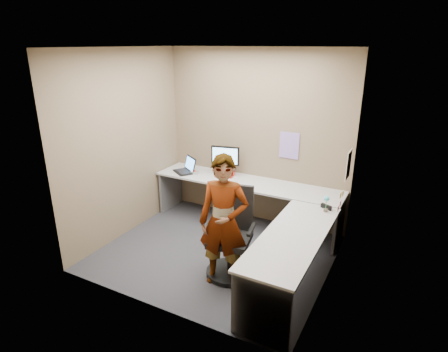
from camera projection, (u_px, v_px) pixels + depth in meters
The scene contains 21 objects.
ground at pixel (216, 252), 5.19m from camera, with size 3.00×3.00×0.00m, color #27272C.
wall_back at pixel (256, 138), 5.82m from camera, with size 3.00×3.00×0.00m, color brown.
wall_right at pixel (335, 179), 4.08m from camera, with size 2.70×2.70×0.00m, color brown.
wall_left at pixel (125, 145), 5.40m from camera, with size 2.70×2.70×0.00m, color brown.
ceiling at pixel (214, 47), 4.29m from camera, with size 3.00×3.00×0.00m, color white.
desk at pixel (257, 210), 5.12m from camera, with size 2.98×2.58×0.73m.
paper_ream at pixel (225, 174), 6.00m from camera, with size 0.28×0.21×0.06m, color red.
monitor at pixel (225, 157), 5.92m from camera, with size 0.45×0.17×0.43m.
laptop at pixel (186, 168), 6.17m from camera, with size 0.45×0.43×0.25m.
trackball_mouse at pixel (195, 173), 6.09m from camera, with size 0.12×0.08×0.07m.
origami at pixel (237, 184), 5.58m from camera, with size 0.10×0.10×0.06m, color white.
stapler at pixel (326, 207), 4.81m from camera, with size 0.15×0.04×0.06m, color black.
flower at pixel (326, 201), 4.69m from camera, with size 0.07×0.07×0.22m.
calendar_purple at pixel (289, 145), 5.59m from camera, with size 0.30×0.01×0.40m, color #846BB7.
calendar_white at pixel (349, 165), 4.86m from camera, with size 0.01×0.28×0.38m, color white.
sticky_note_a at pixel (341, 195), 4.67m from camera, with size 0.01×0.07×0.07m, color #F2E059.
sticky_note_b at pixel (340, 203), 4.76m from camera, with size 0.01×0.07×0.07m, color pink.
sticky_note_c at pixel (338, 208), 4.67m from camera, with size 0.01×0.07×0.07m, color pink.
sticky_note_d at pixel (343, 193), 4.81m from camera, with size 0.01×0.07×0.07m, color #F2E059.
office_chair at pixel (231, 240), 4.61m from camera, with size 0.62×0.59×1.11m.
person at pixel (224, 222), 4.30m from camera, with size 0.58×0.38×1.60m, color #999399.
Camera 1 is at (2.23, -3.95, 2.75)m, focal length 30.00 mm.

